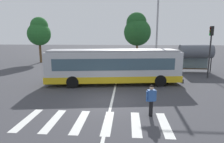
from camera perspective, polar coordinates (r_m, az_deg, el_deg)
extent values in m
plane|color=#3D3D42|center=(12.56, -1.53, -9.13)|extent=(160.00, 160.00, 0.00)
cylinder|color=black|center=(18.89, 12.00, -1.08)|extent=(1.03, 0.43, 1.00)
cylinder|color=black|center=(16.69, 14.12, -2.69)|extent=(1.03, 0.43, 1.00)
cylinder|color=black|center=(18.36, -10.63, -1.36)|extent=(1.03, 0.43, 1.00)
cylinder|color=black|center=(16.09, -11.65, -3.08)|extent=(1.03, 0.43, 1.00)
cube|color=silver|center=(16.89, 0.38, 1.67)|extent=(11.69, 4.10, 2.55)
cube|color=gold|center=(17.07, 0.38, -1.65)|extent=(11.81, 4.14, 0.55)
cube|color=#3D5666|center=(16.85, 0.39, 2.70)|extent=(10.33, 3.96, 0.96)
cube|color=#3D5666|center=(18.16, 18.73, 2.39)|extent=(0.35, 2.23, 1.63)
cube|color=black|center=(18.07, 18.89, 5.18)|extent=(0.33, 1.93, 0.28)
cube|color=#99999E|center=(16.74, 0.39, 6.26)|extent=(11.21, 3.84, 0.16)
cube|color=#28282B|center=(18.44, 18.80, -1.92)|extent=(0.47, 2.54, 0.36)
cylinder|color=black|center=(10.64, 11.36, -10.62)|extent=(0.16, 0.16, 0.85)
cylinder|color=black|center=(10.54, 11.59, -10.83)|extent=(0.16, 0.16, 0.85)
cube|color=#2D569E|center=(10.35, 11.62, -6.98)|extent=(0.46, 0.36, 0.60)
cylinder|color=#2D569E|center=(10.28, 10.37, -7.25)|extent=(0.10, 0.10, 0.55)
cylinder|color=#2D569E|center=(10.46, 12.84, -7.03)|extent=(0.10, 0.10, 0.55)
sphere|color=tan|center=(10.24, 11.71, -4.79)|extent=(0.22, 0.22, 0.22)
sphere|color=black|center=(10.22, 11.72, -4.44)|extent=(0.19, 0.19, 0.19)
cylinder|color=black|center=(29.74, -6.75, 2.91)|extent=(0.24, 0.65, 0.64)
cylinder|color=black|center=(29.35, -3.59, 2.87)|extent=(0.24, 0.65, 0.64)
cylinder|color=black|center=(27.08, -8.26, 2.13)|extent=(0.24, 0.65, 0.64)
cylinder|color=black|center=(26.65, -4.80, 2.07)|extent=(0.24, 0.65, 0.64)
cube|color=#B7BABF|center=(28.15, -5.84, 3.16)|extent=(2.11, 4.61, 0.52)
cube|color=#3D5666|center=(28.00, -5.91, 4.11)|extent=(1.74, 2.26, 0.44)
cube|color=#B7BABF|center=(27.98, -5.91, 4.49)|extent=(1.65, 2.08, 0.09)
cylinder|color=black|center=(29.41, -1.56, 2.90)|extent=(0.26, 0.66, 0.64)
cylinder|color=black|center=(29.14, 1.67, 2.83)|extent=(0.26, 0.66, 0.64)
cylinder|color=black|center=(26.71, -2.73, 2.11)|extent=(0.26, 0.66, 0.64)
cylinder|color=black|center=(26.41, 0.83, 2.03)|extent=(0.26, 0.66, 0.64)
cube|color=#C6B793|center=(27.86, -0.43, 3.14)|extent=(2.22, 4.65, 0.52)
cube|color=#3D5666|center=(27.71, -0.47, 4.10)|extent=(1.79, 2.30, 0.44)
cube|color=#C6B793|center=(27.69, -0.47, 4.48)|extent=(1.70, 2.11, 0.09)
cylinder|color=black|center=(29.80, 3.58, 2.98)|extent=(0.25, 0.65, 0.64)
cylinder|color=black|center=(29.68, 6.80, 2.90)|extent=(0.25, 0.65, 0.64)
cylinder|color=black|center=(27.05, 2.99, 2.22)|extent=(0.25, 0.65, 0.64)
cylinder|color=black|center=(26.92, 6.54, 2.12)|extent=(0.25, 0.65, 0.64)
cube|color=#AD1E1E|center=(28.31, 4.99, 3.22)|extent=(2.19, 4.64, 0.52)
cube|color=#3D5666|center=(28.16, 4.99, 4.16)|extent=(1.78, 2.29, 0.44)
cube|color=#AD1E1E|center=(28.14, 5.00, 4.54)|extent=(1.69, 2.10, 0.09)
cylinder|color=#28282B|center=(21.46, 26.97, 3.78)|extent=(0.14, 0.14, 4.26)
cube|color=black|center=(21.36, 27.56, 10.67)|extent=(0.28, 0.32, 0.90)
cylinder|color=#410907|center=(21.31, 27.19, 11.43)|extent=(0.04, 0.20, 0.20)
cylinder|color=#463707|center=(21.30, 27.12, 10.62)|extent=(0.04, 0.20, 0.20)
cylinder|color=green|center=(21.29, 27.05, 9.82)|extent=(0.04, 0.20, 0.20)
cylinder|color=#28282B|center=(23.73, 19.38, 2.49)|extent=(0.12, 0.12, 2.30)
cylinder|color=#28282B|center=(24.89, 27.35, 2.25)|extent=(0.12, 0.12, 2.30)
cube|color=slate|center=(24.90, 22.96, 2.87)|extent=(3.43, 0.04, 1.93)
cylinder|color=#515660|center=(24.12, 23.69, 5.50)|extent=(3.64, 1.54, 1.54)
cube|color=#4C3823|center=(24.35, 23.34, 0.74)|extent=(2.85, 0.36, 0.08)
cylinder|color=#939399|center=(22.91, 13.24, 11.70)|extent=(0.20, 0.20, 9.60)
cylinder|color=brown|center=(32.89, -20.52, 5.36)|extent=(0.36, 0.36, 3.28)
sphere|color=#236028|center=(32.79, -20.85, 10.40)|extent=(3.60, 3.60, 3.60)
sphere|color=#236028|center=(32.93, -20.82, 12.60)|extent=(2.70, 2.70, 2.70)
cylinder|color=brown|center=(33.75, 7.42, 6.02)|extent=(0.36, 0.36, 3.24)
sphere|color=#1E5123|center=(33.66, 7.56, 11.50)|extent=(4.60, 4.60, 4.60)
sphere|color=#1E5123|center=(34.00, 7.28, 14.21)|extent=(3.45, 3.45, 3.45)
cube|color=silver|center=(11.01, -23.87, -12.96)|extent=(0.45, 2.74, 0.01)
cube|color=silver|center=(10.45, -16.98, -13.78)|extent=(0.45, 2.74, 0.01)
cube|color=silver|center=(10.05, -9.37, -14.46)|extent=(0.45, 2.74, 0.01)
cube|color=silver|center=(9.83, -1.23, -14.91)|extent=(0.45, 2.74, 0.01)
cube|color=silver|center=(9.80, 7.13, -15.08)|extent=(0.45, 2.74, 0.01)
cube|color=silver|center=(9.97, 15.38, -14.94)|extent=(0.45, 2.74, 0.01)
cube|color=silver|center=(14.43, 0.54, -6.49)|extent=(0.16, 24.00, 0.01)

